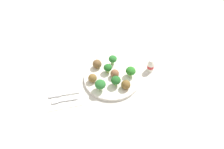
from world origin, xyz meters
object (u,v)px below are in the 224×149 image
at_px(meatball_far_rim, 126,85).
at_px(yogurt_bottle, 151,66).
at_px(plate, 112,78).
at_px(fork, 63,100).
at_px(broccoli_floret_mid_right, 108,68).
at_px(broccoli_floret_front_left, 113,59).
at_px(broccoli_floret_back_left, 131,71).
at_px(broccoli_floret_back_right, 115,80).
at_px(knife, 63,94).
at_px(meatball_front_right, 115,74).
at_px(napkin, 65,98).
at_px(meatball_back_left, 97,64).
at_px(broccoli_floret_front_right, 100,85).
at_px(meatball_front_left, 93,78).

height_order(meatball_far_rim, yogurt_bottle, yogurt_bottle).
height_order(plate, fork, plate).
distance_m(broccoli_floret_mid_right, broccoli_floret_front_left, 0.06).
distance_m(broccoli_floret_back_left, broccoli_floret_back_right, 0.10).
relative_size(plate, broccoli_floret_front_left, 5.26).
xyz_separation_m(fork, knife, (-0.00, -0.04, -0.00)).
relative_size(meatball_front_right, fork, 0.36).
distance_m(broccoli_floret_mid_right, napkin, 0.26).
bearing_deg(plate, broccoli_floret_front_left, -112.15).
bearing_deg(yogurt_bottle, broccoli_floret_front_left, -28.63).
distance_m(broccoli_floret_mid_right, yogurt_bottle, 0.22).
distance_m(broccoli_floret_mid_right, knife, 0.26).
bearing_deg(meatball_back_left, meatball_front_right, 122.46).
bearing_deg(knife, fork, 83.01).
xyz_separation_m(broccoli_floret_back_left, meatball_far_rim, (0.05, 0.07, -0.01)).
height_order(broccoli_floret_mid_right, fork, broccoli_floret_mid_right).
bearing_deg(broccoli_floret_back_left, fork, 5.20).
height_order(broccoli_floret_front_left, fork, broccoli_floret_front_left).
relative_size(broccoli_floret_mid_right, broccoli_floret_front_right, 0.85).
bearing_deg(broccoli_floret_back_left, knife, -0.67).
xyz_separation_m(knife, yogurt_bottle, (-0.46, -0.01, 0.02)).
distance_m(broccoli_floret_back_left, napkin, 0.34).
bearing_deg(broccoli_floret_front_left, meatball_front_right, 76.73).
bearing_deg(meatball_far_rim, napkin, -10.14).
bearing_deg(broccoli_floret_front_left, napkin, 23.73).
xyz_separation_m(broccoli_floret_back_left, broccoli_floret_front_right, (0.17, 0.03, 0.00)).
bearing_deg(broccoli_floret_back_right, knife, -8.33).
height_order(broccoli_floret_mid_right, napkin, broccoli_floret_mid_right).
bearing_deg(napkin, broccoli_floret_mid_right, -162.14).
height_order(plate, meatball_back_left, meatball_back_left).
height_order(meatball_far_rim, meatball_back_left, meatball_back_left).
xyz_separation_m(broccoli_floret_mid_right, knife, (0.25, 0.06, -0.04)).
xyz_separation_m(meatball_back_left, fork, (0.21, 0.15, -0.03)).
height_order(broccoli_floret_back_right, meatball_front_left, broccoli_floret_back_right).
xyz_separation_m(meatball_front_right, yogurt_bottle, (-0.20, 0.00, -0.01)).
height_order(plate, napkin, plate).
height_order(broccoli_floret_back_left, meatball_far_rim, broccoli_floret_back_left).
bearing_deg(broccoli_floret_front_left, broccoli_floret_back_right, 74.81).
height_order(broccoli_floret_mid_right, meatball_front_left, broccoli_floret_mid_right).
bearing_deg(broccoli_floret_mid_right, meatball_front_right, 115.10).
distance_m(broccoli_floret_front_right, yogurt_bottle, 0.29).
relative_size(broccoli_floret_front_right, yogurt_bottle, 0.83).
bearing_deg(broccoli_floret_front_right, napkin, -6.72).
bearing_deg(meatball_front_right, napkin, 6.81).
distance_m(meatball_front_right, meatball_front_left, 0.11).
relative_size(broccoli_floret_front_right, fork, 0.47).
relative_size(plate, broccoli_floret_back_right, 5.33).
relative_size(meatball_back_left, meatball_front_left, 1.09).
relative_size(broccoli_floret_front_left, napkin, 0.31).
distance_m(broccoli_floret_front_left, knife, 0.31).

